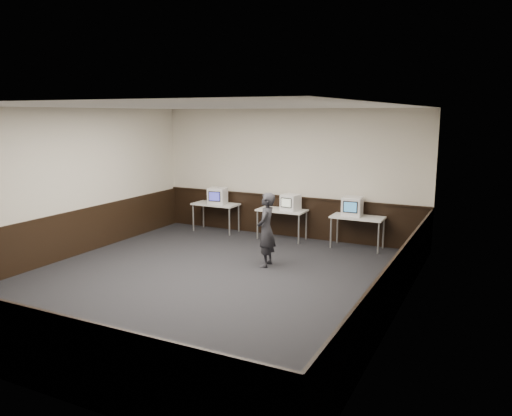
{
  "coord_description": "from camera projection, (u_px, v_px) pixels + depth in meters",
  "views": [
    {
      "loc": [
        4.8,
        -7.48,
        3.07
      ],
      "look_at": [
        0.28,
        1.6,
        1.15
      ],
      "focal_mm": 35.0,
      "sensor_mm": 36.0,
      "label": 1
    }
  ],
  "objects": [
    {
      "name": "floor",
      "position": [
        204.0,
        282.0,
        9.26
      ],
      "size": [
        8.0,
        8.0,
        0.0
      ],
      "primitive_type": "plane",
      "color": "black",
      "rests_on": "ground"
    },
    {
      "name": "desk_right",
      "position": [
        358.0,
        219.0,
        11.47
      ],
      "size": [
        1.2,
        0.6,
        0.75
      ],
      "color": "silver",
      "rests_on": "ground"
    },
    {
      "name": "front_wall",
      "position": [
        5.0,
        251.0,
        5.44
      ],
      "size": [
        7.0,
        0.0,
        7.0
      ],
      "primitive_type": "plane",
      "rotation": [
        -1.57,
        0.0,
        0.0
      ],
      "color": "beige",
      "rests_on": "ground"
    },
    {
      "name": "desk_center",
      "position": [
        282.0,
        212.0,
        12.3
      ],
      "size": [
        1.2,
        0.6,
        0.75
      ],
      "color": "silver",
      "rests_on": "ground"
    },
    {
      "name": "wainscot_right",
      "position": [
        396.0,
        284.0,
        7.64
      ],
      "size": [
        0.04,
        7.98,
        1.0
      ],
      "primitive_type": "cube",
      "color": "black",
      "rests_on": "right_wall"
    },
    {
      "name": "wainscot_left",
      "position": [
        66.0,
        236.0,
        10.69
      ],
      "size": [
        0.04,
        7.98,
        1.0
      ],
      "primitive_type": "cube",
      "color": "black",
      "rests_on": "left_wall"
    },
    {
      "name": "right_wall",
      "position": [
        401.0,
        214.0,
        7.43
      ],
      "size": [
        0.0,
        8.0,
        8.0
      ],
      "primitive_type": "plane",
      "rotation": [
        1.57,
        0.0,
        -1.57
      ],
      "color": "beige",
      "rests_on": "ground"
    },
    {
      "name": "person",
      "position": [
        266.0,
        230.0,
        10.09
      ],
      "size": [
        0.44,
        0.6,
        1.52
      ],
      "primitive_type": "imported",
      "rotation": [
        0.0,
        0.0,
        -1.42
      ],
      "color": "#26262B",
      "rests_on": "ground"
    },
    {
      "name": "wainscot_front",
      "position": [
        15.0,
        344.0,
        5.66
      ],
      "size": [
        6.98,
        0.04,
        1.0
      ],
      "primitive_type": "cube",
      "color": "black",
      "rests_on": "front_wall"
    },
    {
      "name": "desk_left",
      "position": [
        216.0,
        206.0,
        13.13
      ],
      "size": [
        1.2,
        0.6,
        0.75
      ],
      "color": "silver",
      "rests_on": "ground"
    },
    {
      "name": "emac_center",
      "position": [
        291.0,
        202.0,
        12.15
      ],
      "size": [
        0.45,
        0.47,
        0.39
      ],
      "rotation": [
        0.0,
        0.0,
        -0.14
      ],
      "color": "white",
      "rests_on": "desk_center"
    },
    {
      "name": "emac_right",
      "position": [
        352.0,
        206.0,
        11.5
      ],
      "size": [
        0.47,
        0.5,
        0.44
      ],
      "rotation": [
        0.0,
        0.0,
        0.07
      ],
      "color": "white",
      "rests_on": "desk_right"
    },
    {
      "name": "emac_left",
      "position": [
        218.0,
        196.0,
        12.99
      ],
      "size": [
        0.5,
        0.52,
        0.43
      ],
      "rotation": [
        0.0,
        0.0,
        0.17
      ],
      "color": "white",
      "rests_on": "desk_left"
    },
    {
      "name": "wainscot_back",
      "position": [
        288.0,
        217.0,
        12.67
      ],
      "size": [
        6.98,
        0.04,
        1.0
      ],
      "primitive_type": "cube",
      "color": "black",
      "rests_on": "back_wall"
    },
    {
      "name": "back_wall",
      "position": [
        289.0,
        173.0,
        12.48
      ],
      "size": [
        7.0,
        0.0,
        7.0
      ],
      "primitive_type": "plane",
      "rotation": [
        1.57,
        0.0,
        0.0
      ],
      "color": "beige",
      "rests_on": "ground"
    },
    {
      "name": "ceiling",
      "position": [
        201.0,
        106.0,
        8.66
      ],
      "size": [
        8.0,
        8.0,
        0.0
      ],
      "primitive_type": "plane",
      "rotation": [
        3.14,
        0.0,
        0.0
      ],
      "color": "white",
      "rests_on": "back_wall"
    },
    {
      "name": "left_wall",
      "position": [
        62.0,
        185.0,
        10.49
      ],
      "size": [
        0.0,
        8.0,
        8.0
      ],
      "primitive_type": "plane",
      "rotation": [
        1.57,
        0.0,
        1.57
      ],
      "color": "beige",
      "rests_on": "ground"
    },
    {
      "name": "wainscot_rail",
      "position": [
        288.0,
        197.0,
        12.55
      ],
      "size": [
        6.98,
        0.06,
        0.04
      ],
      "primitive_type": "cube",
      "color": "black",
      "rests_on": "wainscot_back"
    }
  ]
}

